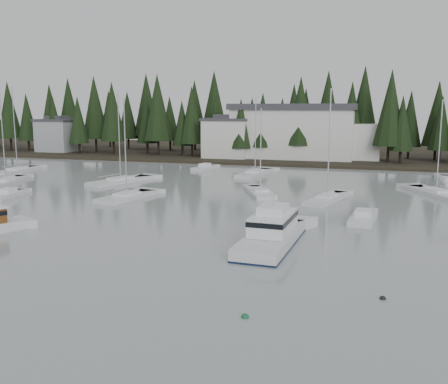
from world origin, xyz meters
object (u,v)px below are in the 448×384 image
Objects in this scene: harbor_inn at (303,132)px; sailboat_8 at (18,171)px; house_far_west at (58,135)px; runabout_1 at (363,219)px; sailboat_2 at (6,183)px; sailboat_0 at (121,182)px; sailboat_6 at (255,174)px; runabout_0 at (8,196)px; sailboat_9 at (436,194)px; house_west at (227,137)px; sailboat_1 at (127,198)px; runabout_3 at (205,168)px; cabin_cruiser_center at (272,236)px; sailboat_7 at (327,200)px; sailboat_10 at (260,194)px.

harbor_inn is 54.18m from sailboat_8.
runabout_1 is (70.64, -51.64, -4.27)m from house_far_west.
sailboat_0 is at bearing -86.22° from sailboat_2.
sailboat_6 is 2.10× the size of runabout_0.
harbor_inn is 54.99m from runabout_1.
sailboat_9 is at bearing -58.65° from harbor_inn.
sailboat_9 is 19.09m from runabout_1.
sailboat_1 is (1.48, -46.00, -4.59)m from house_west.
house_west is 1.46× the size of runabout_3.
house_west is at bearing 9.08° from sailboat_0.
cabin_cruiser_center is at bearing -44.33° from house_far_west.
house_far_west is at bearing 47.78° from cabin_cruiser_center.
sailboat_0 is (-20.66, -37.92, -5.71)m from harbor_inn.
runabout_0 is at bearing -60.39° from house_far_west.
sailboat_1 reaches higher than harbor_inn.
sailboat_2 is 13.24m from sailboat_8.
cabin_cruiser_center is at bearing -157.29° from sailboat_6.
sailboat_0 is 23.01m from sailboat_8.
sailboat_7 is 1.10× the size of sailboat_9.
sailboat_9 is at bearing -58.54° from sailboat_1.
runabout_1 is (56.61, -20.52, 0.06)m from sailboat_8.
sailboat_10 is 1.77× the size of runabout_0.
house_west is at bearing 12.22° from sailboat_1.
sailboat_8 reaches higher than sailboat_10.
house_west reaches higher than cabin_cruiser_center.
sailboat_2 is (-35.82, -43.58, -5.71)m from harbor_inn.
sailboat_0 is 37.42m from runabout_1.
cabin_cruiser_center is 41.26m from sailboat_6.
sailboat_6 is at bearing -10.23° from sailboat_1.
sailboat_2 is 50.31m from runabout_1.
sailboat_7 is at bearing -32.51° from house_far_west.
sailboat_9 is 52.52m from runabout_0.
sailboat_9 is (12.48, 7.89, -0.02)m from sailboat_7.
sailboat_1 is 0.93× the size of sailboat_6.
house_west is 0.85× the size of cabin_cruiser_center.
sailboat_2 is at bearing -153.21° from sailboat_8.
harbor_inn is 56.70m from sailboat_2.
house_far_west is (-42.00, 2.00, -0.25)m from house_west.
house_far_west is 46.82m from runabout_3.
sailboat_7 reaches higher than runabout_3.
sailboat_2 reaches higher than sailboat_1.
sailboat_2 reaches higher than harbor_inn.
sailboat_0 is 0.93× the size of sailboat_8.
runabout_0 is at bearing -149.17° from sailboat_8.
sailboat_8 is at bearing 29.59° from runabout_0.
house_far_west is at bearing 18.19° from sailboat_8.
sailboat_0 reaches higher than harbor_inn.
cabin_cruiser_center is 36.84m from runabout_0.
sailboat_1 is 1.88× the size of runabout_3.
sailboat_2 is 2.12× the size of runabout_3.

